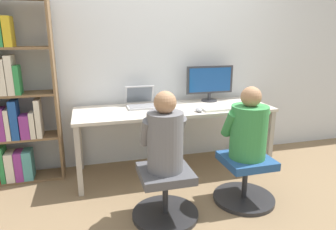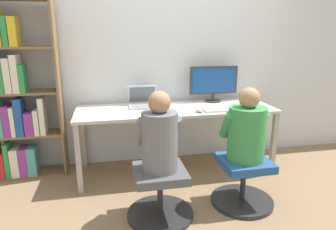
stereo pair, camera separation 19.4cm
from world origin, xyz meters
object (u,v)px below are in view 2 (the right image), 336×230
Objects in this scene: bookshelf at (16,100)px; person_at_laptop at (160,136)px; keyboard at (225,109)px; desktop_monitor at (214,83)px; office_chair_right at (160,193)px; office_chair_left at (243,181)px; person_at_monitor at (247,130)px; laptop at (143,102)px.

person_at_laptop is at bearing -38.04° from bookshelf.
keyboard is 2.15m from bookshelf.
office_chair_right is at bearing -127.75° from desktop_monitor.
person_at_laptop is at bearing -176.31° from office_chair_left.
office_chair_right is 0.92m from person_at_monitor.
desktop_monitor is at bearing 5.11° from laptop.
bookshelf reaches higher than desktop_monitor.
person_at_laptop reaches higher than laptop.
keyboard is 0.79m from office_chair_left.
person_at_laptop is 1.67m from bookshelf.
keyboard is at bearing 38.73° from office_chair_right.
person_at_monitor is at bearing 4.05° from person_at_laptop.
office_chair_right is at bearing -175.95° from office_chair_left.
person_at_monitor is 0.77m from person_at_laptop.
laptop is 0.71× the size of keyboard.
office_chair_right is 1.79m from bookshelf.
person_at_laptop is at bearing -175.95° from person_at_monitor.
keyboard is at bearing -23.05° from laptop.
person_at_monitor is 0.35× the size of bookshelf.
office_chair_right is (-0.82, -1.07, -0.74)m from desktop_monitor.
bookshelf is at bearing 155.00° from person_at_monitor.
laptop is 1.22m from person_at_monitor.
person_at_laptop is (0.00, 0.00, 0.50)m from office_chair_right.
person_at_laptop is (-0.82, -1.06, -0.24)m from desktop_monitor.
bookshelf is (-2.14, -0.03, -0.10)m from desktop_monitor.
laptop is at bearing 90.52° from office_chair_right.
person_at_monitor reaches higher than keyboard.
laptop is 0.50× the size of person_at_monitor.
desktop_monitor reaches higher than person_at_monitor.
person_at_laptop reaches higher than office_chair_right.
laptop is 0.17× the size of bookshelf.
desktop_monitor reaches higher than office_chair_right.
laptop is at bearing 130.01° from person_at_monitor.
person_at_laptop reaches higher than person_at_monitor.
keyboard is 0.70× the size of person_at_monitor.
keyboard is 0.59m from person_at_monitor.
person_at_laptop reaches higher than keyboard.
laptop is 0.49× the size of person_at_laptop.
keyboard is at bearing 86.94° from person_at_monitor.
office_chair_right is 0.50m from person_at_laptop.
person_at_monitor reaches higher than laptop.
desktop_monitor reaches higher than keyboard.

